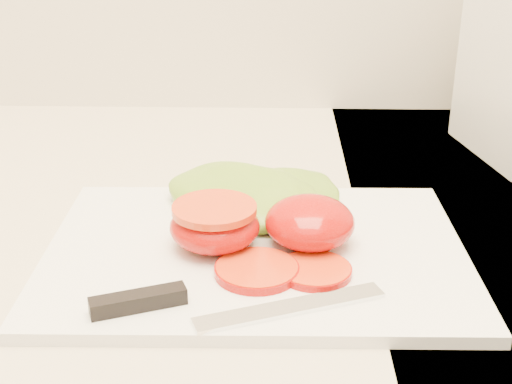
{
  "coord_description": "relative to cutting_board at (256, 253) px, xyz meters",
  "views": [
    {
      "loc": [
        0.09,
        1.07,
        1.22
      ],
      "look_at": [
        0.08,
        1.59,
        0.99
      ],
      "focal_mm": 50.0,
      "sensor_mm": 36.0,
      "label": 1
    }
  ],
  "objects": [
    {
      "name": "lettuce_leaf_0",
      "position": [
        -0.02,
        0.07,
        0.02
      ],
      "size": [
        0.18,
        0.16,
        0.03
      ],
      "primitive_type": "ellipsoid",
      "rotation": [
        0.0,
        0.0,
        -0.51
      ],
      "color": "olive",
      "rests_on": "cutting_board"
    },
    {
      "name": "knife",
      "position": [
        -0.04,
        -0.09,
        0.01
      ],
      "size": [
        0.21,
        0.07,
        0.01
      ],
      "rotation": [
        0.0,
        0.0,
        0.37
      ],
      "color": "silver",
      "rests_on": "cutting_board"
    },
    {
      "name": "tomato_half_dome",
      "position": [
        0.04,
        0.01,
        0.03
      ],
      "size": [
        0.07,
        0.07,
        0.04
      ],
      "primitive_type": "ellipsoid",
      "color": "red",
      "rests_on": "cutting_board"
    },
    {
      "name": "tomato_slice_1",
      "position": [
        0.05,
        -0.04,
        0.01
      ],
      "size": [
        0.06,
        0.06,
        0.01
      ],
      "primitive_type": "cylinder",
      "color": "#DD430D",
      "rests_on": "cutting_board"
    },
    {
      "name": "tomato_half_cut",
      "position": [
        -0.03,
        0.0,
        0.03
      ],
      "size": [
        0.07,
        0.07,
        0.04
      ],
      "color": "red",
      "rests_on": "cutting_board"
    },
    {
      "name": "lettuce_leaf_1",
      "position": [
        0.03,
        0.08,
        0.02
      ],
      "size": [
        0.14,
        0.14,
        0.02
      ],
      "primitive_type": "ellipsoid",
      "rotation": [
        0.0,
        0.0,
        0.78
      ],
      "color": "olive",
      "rests_on": "cutting_board"
    },
    {
      "name": "cutting_board",
      "position": [
        0.0,
        0.0,
        0.0
      ],
      "size": [
        0.34,
        0.25,
        0.01
      ],
      "primitive_type": "cube",
      "rotation": [
        0.0,
        0.0,
        0.02
      ],
      "color": "white",
      "rests_on": "counter"
    },
    {
      "name": "tomato_slice_0",
      "position": [
        0.0,
        -0.04,
        0.01
      ],
      "size": [
        0.06,
        0.06,
        0.01
      ],
      "primitive_type": "cylinder",
      "color": "#DD430D",
      "rests_on": "cutting_board"
    }
  ]
}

